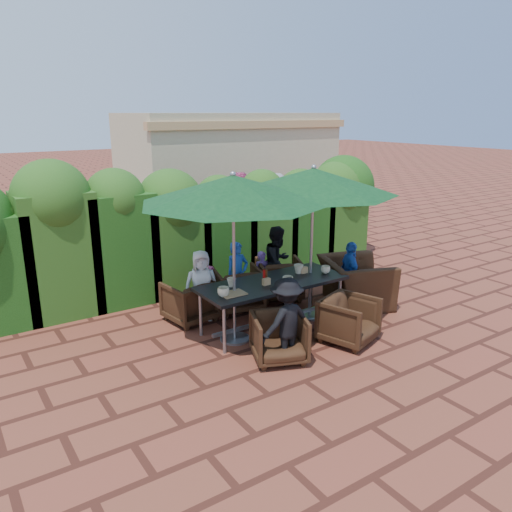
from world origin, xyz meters
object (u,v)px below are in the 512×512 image
chair_end_right (356,275)px  dining_table (273,286)px  chair_near_left (279,335)px  chair_far_left (190,299)px  umbrella_right (313,181)px  umbrella_left (233,190)px  chair_near_right (349,318)px  chair_far_mid (238,287)px  chair_far_right (279,277)px

chair_end_right → dining_table: bearing=112.1°
dining_table → chair_near_left: bearing=-120.7°
chair_far_left → chair_end_right: (2.73, -0.92, 0.16)m
umbrella_right → chair_near_left: 2.45m
dining_table → chair_end_right: 1.79m
umbrella_left → chair_near_right: (1.34, -0.97, -1.85)m
chair_far_left → dining_table: bearing=126.8°
chair_far_left → umbrella_left: bearing=94.6°
umbrella_left → chair_near_right: bearing=-35.9°
dining_table → chair_near_left: dining_table is taller
chair_far_mid → chair_near_left: chair_far_mid is taller
chair_far_mid → chair_far_left: bearing=15.1°
umbrella_left → chair_far_mid: size_ratio=3.29×
umbrella_right → chair_far_mid: (-0.81, 0.91, -1.82)m
chair_near_left → chair_far_right: bearing=75.8°
dining_table → umbrella_left: (-0.72, -0.06, 1.54)m
chair_far_right → chair_near_left: (-1.39, -1.89, -0.04)m
umbrella_left → chair_far_mid: 2.17m
chair_far_mid → chair_near_right: chair_far_mid is taller
chair_far_left → chair_near_left: chair_far_left is taller
dining_table → umbrella_right: umbrella_right is taller
umbrella_right → chair_far_mid: size_ratio=3.25×
chair_far_mid → chair_far_right: 0.90m
dining_table → chair_near_right: size_ratio=3.15×
chair_end_right → chair_far_mid: bearing=85.0°
dining_table → chair_far_left: size_ratio=3.17×
umbrella_right → chair_far_mid: 2.19m
dining_table → umbrella_right: bearing=1.4°
chair_far_right → chair_end_right: chair_end_right is taller
dining_table → chair_near_right: bearing=-58.7°
chair_near_left → umbrella_right: bearing=57.7°
chair_far_mid → chair_near_left: bearing=90.7°
chair_far_right → chair_far_left: bearing=25.6°
chair_far_left → chair_near_left: 1.90m
chair_near_left → chair_end_right: bearing=44.0°
chair_far_right → chair_end_right: 1.34m
umbrella_left → umbrella_right: 1.47m
chair_near_left → chair_far_left: bearing=124.3°
chair_far_right → umbrella_left: bearing=57.9°
chair_far_left → chair_far_right: chair_far_right is taller
umbrella_left → chair_end_right: 3.02m
chair_far_left → chair_near_left: (0.40, -1.85, -0.01)m
chair_far_mid → dining_table: bearing=108.8°
umbrella_left → chair_far_mid: (0.66, 0.99, -1.82)m
chair_far_left → chair_near_left: bearing=93.9°
chair_far_right → umbrella_right: bearing=109.1°
chair_far_left → chair_far_mid: size_ratio=0.93×
umbrella_right → chair_near_left: umbrella_right is taller
chair_near_left → chair_near_right: bearing=16.5°
dining_table → umbrella_left: size_ratio=0.89×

